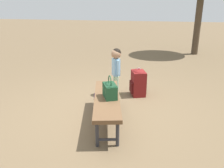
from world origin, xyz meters
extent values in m
plane|color=brown|center=(0.00, 0.00, 0.00)|extent=(40.00, 40.00, 0.00)
cube|color=brown|center=(-0.36, -0.18, 0.42)|extent=(1.65, 0.73, 0.06)
cylinder|color=#2D2D33|center=(0.30, 0.11, 0.20)|extent=(0.05, 0.05, 0.39)
cylinder|color=#2D2D33|center=(0.36, -0.16, 0.20)|extent=(0.05, 0.05, 0.39)
cylinder|color=#2D2D33|center=(-1.07, -0.19, 0.20)|extent=(0.05, 0.05, 0.39)
cylinder|color=#2D2D33|center=(-1.01, -0.46, 0.20)|extent=(0.05, 0.05, 0.39)
cylinder|color=#2D2D33|center=(0.33, -0.03, 0.10)|extent=(0.10, 0.28, 0.04)
cylinder|color=#2D2D33|center=(-1.04, -0.32, 0.10)|extent=(0.10, 0.28, 0.04)
cube|color=#1E4C2D|center=(-0.37, -0.23, 0.56)|extent=(0.37, 0.29, 0.22)
cube|color=#163922|center=(-0.37, -0.23, 0.67)|extent=(0.34, 0.28, 0.02)
torus|color=#1E4C2D|center=(-0.37, -0.23, 0.72)|extent=(0.19, 0.09, 0.20)
cylinder|color=#B2D8B2|center=(0.85, -0.14, 0.21)|extent=(0.08, 0.08, 0.42)
cylinder|color=#B2D8B2|center=(0.93, -0.09, 0.21)|extent=(0.08, 0.08, 0.42)
ellipsoid|color=white|center=(0.84, -0.13, 0.02)|extent=(0.09, 0.10, 0.04)
ellipsoid|color=white|center=(0.92, -0.07, 0.02)|extent=(0.09, 0.10, 0.04)
cube|color=#8CBFE5|center=(0.89, -0.12, 0.60)|extent=(0.20, 0.19, 0.36)
cylinder|color=#8CBFE5|center=(0.80, -0.17, 0.62)|extent=(0.06, 0.06, 0.31)
cylinder|color=#8CBFE5|center=(0.98, -0.06, 0.62)|extent=(0.06, 0.06, 0.31)
sphere|color=#A57A5B|center=(0.89, -0.12, 0.89)|extent=(0.20, 0.20, 0.20)
sphere|color=black|center=(0.89, -0.12, 0.91)|extent=(0.19, 0.19, 0.19)
cube|color=maroon|center=(0.94, -0.59, 0.26)|extent=(0.42, 0.36, 0.53)
ellipsoid|color=maroon|center=(0.94, -0.59, 0.51)|extent=(0.40, 0.34, 0.12)
cube|color=#4A1010|center=(0.89, -0.45, 0.18)|extent=(0.25, 0.11, 0.24)
cube|color=#4A1010|center=(0.90, -0.75, 0.26)|extent=(0.06, 0.04, 0.45)
cube|color=#4A1010|center=(1.05, -0.70, 0.26)|extent=(0.06, 0.04, 0.45)
torus|color=#B2B2B7|center=(0.94, -0.59, 0.56)|extent=(0.04, 0.09, 0.09)
cube|color=#4C2D66|center=(0.21, 0.08, 0.13)|extent=(0.15, 0.20, 0.27)
ellipsoid|color=#4C2D66|center=(0.21, 0.08, 0.26)|extent=(0.15, 0.19, 0.06)
cube|color=#311D42|center=(0.14, 0.09, 0.09)|extent=(0.03, 0.13, 0.12)
cube|color=#311D42|center=(0.28, 0.03, 0.13)|extent=(0.02, 0.03, 0.23)
cube|color=#311D42|center=(0.29, 0.12, 0.13)|extent=(0.02, 0.03, 0.23)
torus|color=#B2B2B7|center=(0.21, 0.08, 0.29)|extent=(0.04, 0.01, 0.04)
cylinder|color=#473828|center=(5.42, -2.35, 1.20)|extent=(0.23, 0.23, 2.41)
camera|label=1|loc=(-3.80, -0.90, 1.92)|focal=37.91mm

